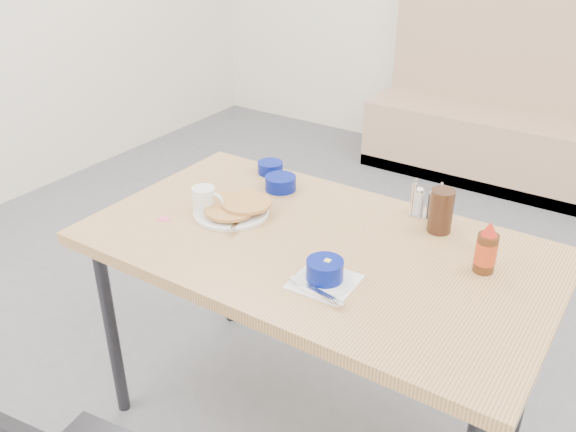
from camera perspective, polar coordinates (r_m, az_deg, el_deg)
The scene contains 11 objects.
booth_bench at distance 4.20m, azimuth 20.90°, elevation 7.63°, with size 1.90×0.56×1.22m.
dining_table at distance 1.87m, azimuth 2.61°, elevation -4.05°, with size 1.40×0.80×0.76m.
pancake_plate at distance 2.00m, azimuth -5.19°, elevation 0.72°, with size 0.25×0.25×0.04m.
coffee_mug at distance 2.01m, azimuth -7.79°, elevation 1.53°, with size 0.11×0.08×0.09m.
grits_setting at distance 1.64m, azimuth 3.45°, elevation -5.38°, with size 0.19×0.17×0.07m.
creamer_bowl at distance 2.29m, azimuth -1.67°, elevation 4.55°, with size 0.09×0.09×0.04m.
butter_bowl at distance 2.15m, azimuth -0.70°, elevation 3.10°, with size 0.11×0.11×0.05m.
amber_tumbler at distance 1.92m, azimuth 14.13°, elevation 0.46°, with size 0.07×0.07×0.14m, color #341D10.
condiment_caddy at distance 2.02m, azimuth 12.75°, elevation 1.08°, with size 0.11×0.07×0.12m.
syrup_bottle at distance 1.76m, azimuth 18.06°, elevation -3.06°, with size 0.06×0.06×0.15m.
sugar_wrapper at distance 2.00m, azimuth -11.52°, elevation -0.26°, with size 0.04×0.02×0.00m, color #FB5385.
Camera 1 is at (0.81, -1.12, 1.70)m, focal length 38.00 mm.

